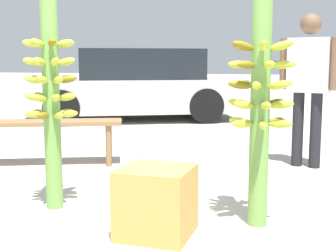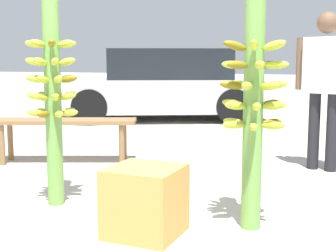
{
  "view_description": "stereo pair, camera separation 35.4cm",
  "coord_description": "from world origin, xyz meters",
  "px_view_note": "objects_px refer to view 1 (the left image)",
  "views": [
    {
      "loc": [
        1.06,
        -2.56,
        1.07
      ],
      "look_at": [
        0.01,
        0.8,
        0.59
      ],
      "focal_mm": 50.0,
      "sensor_mm": 36.0,
      "label": 1
    },
    {
      "loc": [
        1.39,
        -2.43,
        1.07
      ],
      "look_at": [
        0.01,
        0.8,
        0.59
      ],
      "focal_mm": 50.0,
      "sensor_mm": 36.0,
      "label": 2
    }
  ],
  "objects_px": {
    "banana_stalk_center": "(260,97)",
    "market_bench": "(48,127)",
    "banana_stalk_left": "(51,88)",
    "vendor_person": "(309,77)",
    "produce_crate": "(156,201)",
    "parked_car": "(134,86)"
  },
  "relations": [
    {
      "from": "banana_stalk_center",
      "to": "produce_crate",
      "type": "distance_m",
      "value": 0.94
    },
    {
      "from": "produce_crate",
      "to": "market_bench",
      "type": "bearing_deg",
      "value": 137.72
    },
    {
      "from": "banana_stalk_center",
      "to": "vendor_person",
      "type": "relative_size",
      "value": 1.05
    },
    {
      "from": "produce_crate",
      "to": "banana_stalk_center",
      "type": "bearing_deg",
      "value": 33.17
    },
    {
      "from": "banana_stalk_center",
      "to": "market_bench",
      "type": "bearing_deg",
      "value": 152.59
    },
    {
      "from": "banana_stalk_center",
      "to": "market_bench",
      "type": "xyz_separation_m",
      "value": [
        -2.32,
        1.2,
        -0.46
      ]
    },
    {
      "from": "produce_crate",
      "to": "vendor_person",
      "type": "bearing_deg",
      "value": 69.8
    },
    {
      "from": "vendor_person",
      "to": "market_bench",
      "type": "relative_size",
      "value": 1.0
    },
    {
      "from": "produce_crate",
      "to": "banana_stalk_left",
      "type": "bearing_deg",
      "value": 161.48
    },
    {
      "from": "banana_stalk_center",
      "to": "produce_crate",
      "type": "relative_size",
      "value": 3.79
    },
    {
      "from": "banana_stalk_center",
      "to": "banana_stalk_left",
      "type": "bearing_deg",
      "value": -177.09
    },
    {
      "from": "banana_stalk_left",
      "to": "market_bench",
      "type": "height_order",
      "value": "banana_stalk_left"
    },
    {
      "from": "banana_stalk_center",
      "to": "vendor_person",
      "type": "xyz_separation_m",
      "value": [
        0.27,
        1.93,
        0.07
      ]
    },
    {
      "from": "banana_stalk_center",
      "to": "produce_crate",
      "type": "xyz_separation_m",
      "value": [
        -0.58,
        -0.38,
        -0.64
      ]
    },
    {
      "from": "market_bench",
      "to": "parked_car",
      "type": "height_order",
      "value": "parked_car"
    },
    {
      "from": "banana_stalk_left",
      "to": "banana_stalk_center",
      "type": "xyz_separation_m",
      "value": [
        1.49,
        0.08,
        -0.04
      ]
    },
    {
      "from": "banana_stalk_center",
      "to": "market_bench",
      "type": "distance_m",
      "value": 2.65
    },
    {
      "from": "banana_stalk_left",
      "to": "banana_stalk_center",
      "type": "height_order",
      "value": "banana_stalk_left"
    },
    {
      "from": "parked_car",
      "to": "banana_stalk_center",
      "type": "bearing_deg",
      "value": -177.05
    },
    {
      "from": "banana_stalk_left",
      "to": "vendor_person",
      "type": "height_order",
      "value": "banana_stalk_left"
    },
    {
      "from": "banana_stalk_center",
      "to": "market_bench",
      "type": "height_order",
      "value": "banana_stalk_center"
    },
    {
      "from": "banana_stalk_left",
      "to": "vendor_person",
      "type": "relative_size",
      "value": 1.1
    }
  ]
}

